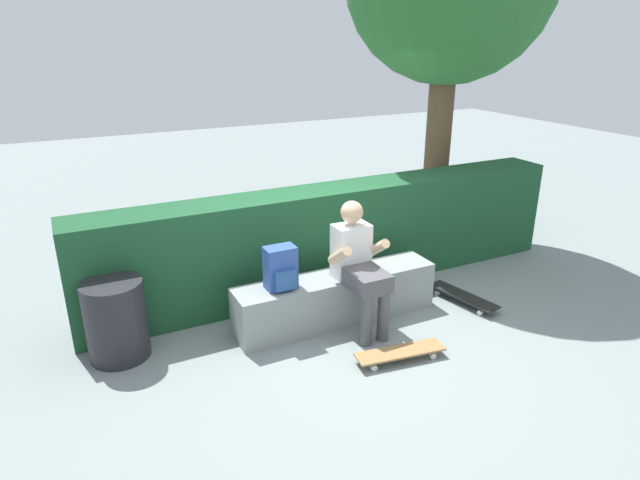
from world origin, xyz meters
name	(u,v)px	position (x,y,z in m)	size (l,w,h in m)	color
ground_plane	(352,334)	(0.00, 0.00, 0.00)	(24.00, 24.00, 0.00)	gray
bench_main	(336,298)	(0.00, 0.32, 0.24)	(2.04, 0.41, 0.48)	gray
person_skater	(359,263)	(0.12, 0.11, 0.67)	(0.49, 0.62, 1.23)	white
skateboard_near_person	(400,352)	(0.16, -0.55, 0.07)	(0.82, 0.31, 0.09)	olive
skateboard_beside_bench	(463,296)	(1.36, 0.04, 0.07)	(0.35, 0.82, 0.09)	black
backpack_on_bench	(281,269)	(-0.58, 0.31, 0.67)	(0.28, 0.23, 0.40)	#2D4C99
hedge_row	(337,237)	(0.39, 1.05, 0.57)	(5.51, 0.51, 1.13)	#1B4B2A
trash_bin	(116,320)	(-2.00, 0.60, 0.36)	(0.52, 0.52, 0.71)	#232328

